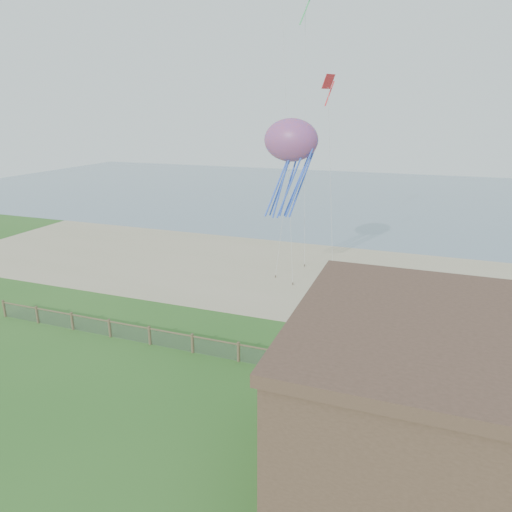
# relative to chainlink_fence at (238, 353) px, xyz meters

# --- Properties ---
(ground) EXTENTS (160.00, 160.00, 0.00)m
(ground) POSITION_rel_chainlink_fence_xyz_m (0.00, -6.00, -0.55)
(ground) COLOR #2A5B1F
(ground) RESTS_ON ground
(sand_beach) EXTENTS (72.00, 20.00, 0.02)m
(sand_beach) POSITION_rel_chainlink_fence_xyz_m (0.00, 16.00, -0.55)
(sand_beach) COLOR tan
(sand_beach) RESTS_ON ground
(ocean) EXTENTS (160.00, 68.00, 0.02)m
(ocean) POSITION_rel_chainlink_fence_xyz_m (0.00, 60.00, -0.55)
(ocean) COLOR slate
(ocean) RESTS_ON ground
(chainlink_fence) EXTENTS (36.20, 0.20, 1.25)m
(chainlink_fence) POSITION_rel_chainlink_fence_xyz_m (0.00, 0.00, 0.00)
(chainlink_fence) COLOR #483D28
(chainlink_fence) RESTS_ON ground
(motel_deck) EXTENTS (15.00, 2.00, 0.50)m
(motel_deck) POSITION_rel_chainlink_fence_xyz_m (13.00, -1.00, -0.30)
(motel_deck) COLOR brown
(motel_deck) RESTS_ON ground
(picnic_table) EXTENTS (1.79, 1.42, 0.71)m
(picnic_table) POSITION_rel_chainlink_fence_xyz_m (4.97, -2.76, -0.20)
(picnic_table) COLOR brown
(picnic_table) RESTS_ON ground
(octopus_kite) EXTENTS (4.30, 3.46, 7.82)m
(octopus_kite) POSITION_rel_chainlink_fence_xyz_m (-0.32, 11.36, 9.46)
(octopus_kite) COLOR #FC5A27
(kite_red) EXTENTS (1.73, 1.62, 1.93)m
(kite_red) POSITION_rel_chainlink_fence_xyz_m (2.25, 11.37, 15.06)
(kite_red) COLOR red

